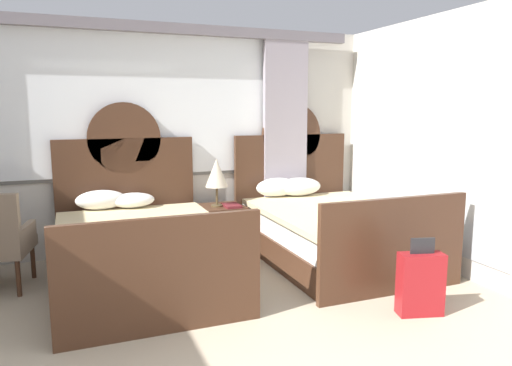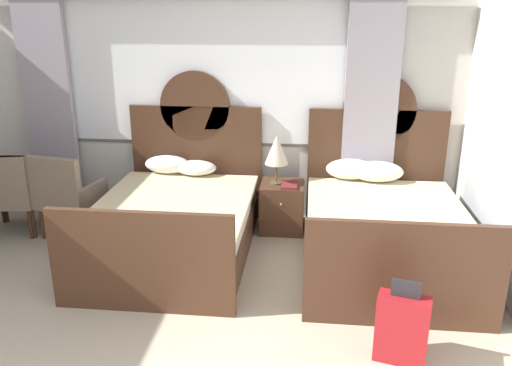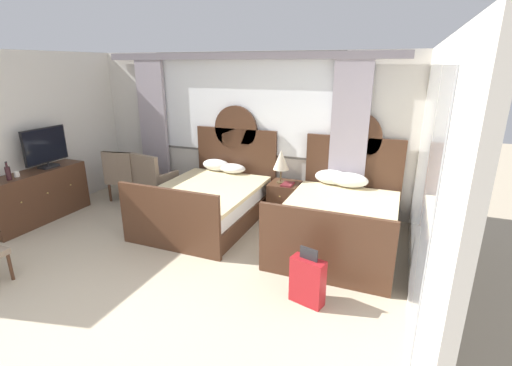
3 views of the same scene
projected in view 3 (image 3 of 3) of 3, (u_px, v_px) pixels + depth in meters
name	position (u px, v px, depth m)	size (l,w,h in m)	color
ground_plane	(77.00, 333.00, 3.57)	(24.00, 24.00, 0.00)	tan
wall_back_window	(243.00, 124.00, 6.67)	(5.94, 0.22, 2.70)	beige
wall_left	(7.00, 141.00, 5.74)	(0.07, 4.62, 2.70)	beige
wall_right_mirror	(428.00, 185.00, 3.61)	(0.08, 4.62, 2.70)	beige
bed_near_window	(210.00, 200.00, 6.07)	(1.58, 2.26, 1.78)	#472B1C
bed_near_mirror	(340.00, 218.00, 5.32)	(1.58, 2.26, 1.78)	#472B1C
nightstand_between_beds	(284.00, 199.00, 6.33)	(0.50, 0.52, 0.57)	#472B1C
table_lamp_on_nightstand	(281.00, 160.00, 6.13)	(0.27, 0.27, 0.57)	brown
book_on_nightstand	(288.00, 184.00, 6.12)	(0.18, 0.26, 0.03)	maroon
dresser_minibar	(38.00, 196.00, 6.04)	(0.49, 1.65, 0.84)	#472B1C
tv_flatscreen	(46.00, 148.00, 6.04)	(0.20, 0.79, 0.66)	black
bottle_wine_dark	(8.00, 173.00, 5.45)	(0.07, 0.07, 0.28)	black
cup_on_dresser	(17.00, 174.00, 5.62)	(0.11, 0.08, 0.08)	white
armchair_by_window_left	(154.00, 177.00, 6.72)	(0.70, 0.70, 0.96)	#84705B
armchair_by_window_centre	(124.00, 174.00, 6.96)	(0.66, 0.66, 0.96)	#84705B
armchair_by_window_right	(125.00, 174.00, 6.96)	(0.71, 0.71, 0.96)	#84705B
suitcase_on_floor	(307.00, 281.00, 3.95)	(0.40, 0.25, 0.66)	maroon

